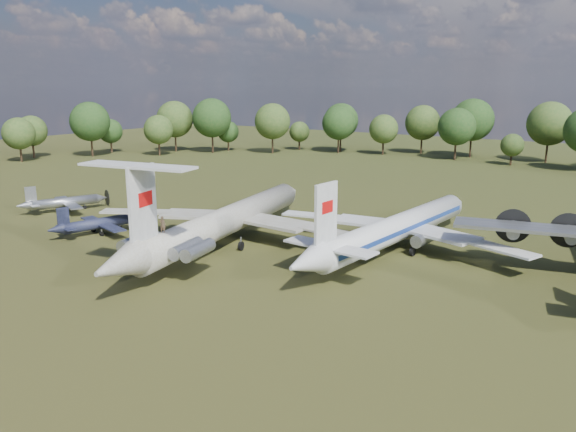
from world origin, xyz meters
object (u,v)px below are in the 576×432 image
Objects in this scene: small_prop_west at (99,226)px; person_on_il62 at (162,224)px; tu104_jet at (397,233)px; small_prop_northwest at (65,204)px; il62_airliner at (228,225)px.

small_prop_west is 21.32m from person_on_il62.
tu104_jet reaches higher than small_prop_west.
small_prop_northwest is at bearing -165.04° from tu104_jet.
tu104_jet is at bearing -156.45° from person_on_il62.
small_prop_west is 8.43× the size of person_on_il62.
small_prop_west is 0.97× the size of small_prop_northwest.
small_prop_northwest is (-32.49, -0.64, -1.26)m from il62_airliner.
il62_airliner is 13.47m from person_on_il62.
person_on_il62 reaches higher than small_prop_west.
tu104_jet is 38.27m from small_prop_west.
tu104_jet reaches higher than small_prop_northwest.
tu104_jet is 2.90× the size of small_prop_northwest.
il62_airliner is 20.33m from tu104_jet.
tu104_jet is 27.23m from person_on_il62.
person_on_il62 is (35.17, -12.17, 4.44)m from small_prop_northwest.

